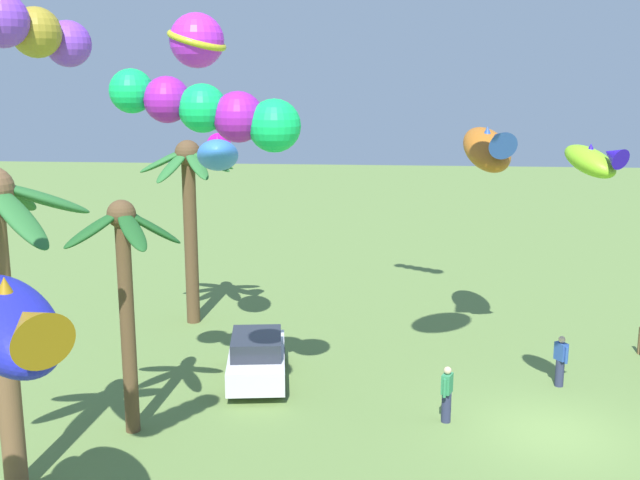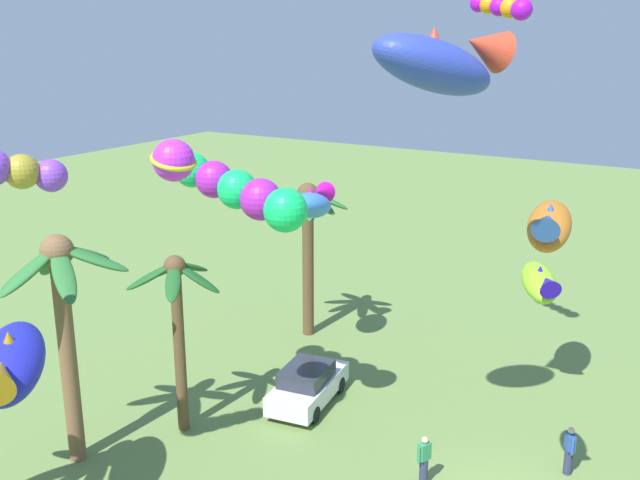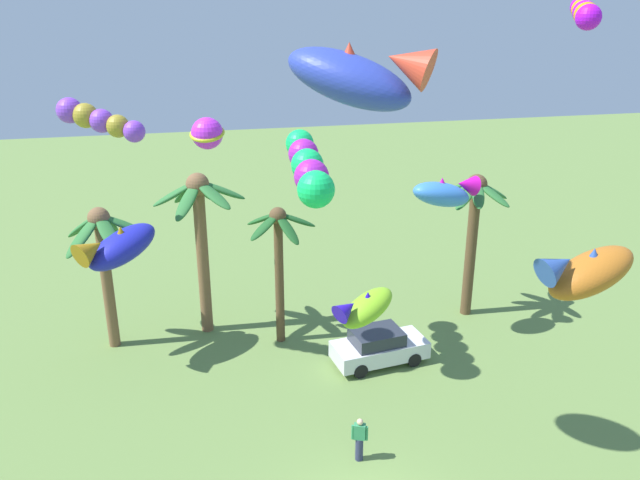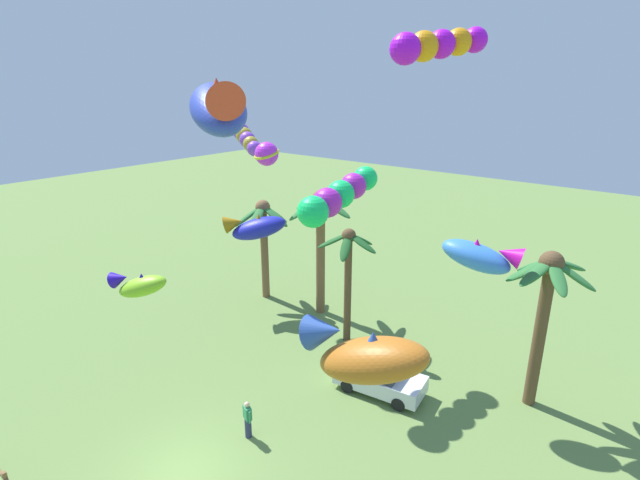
# 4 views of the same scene
# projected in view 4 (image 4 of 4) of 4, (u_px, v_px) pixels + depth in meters

# --- Properties ---
(ground_plane) EXTENTS (120.00, 120.00, 0.00)m
(ground_plane) POSITION_uv_depth(u_px,v_px,m) (183.00, 474.00, 16.67)
(ground_plane) COLOR olive
(palm_tree_0) EXTENTS (4.05, 3.63, 7.42)m
(palm_tree_0) POSITION_uv_depth(u_px,v_px,m) (321.00, 225.00, 26.71)
(palm_tree_0) COLOR brown
(palm_tree_0) RESTS_ON ground
(palm_tree_1) EXTENTS (3.06, 3.02, 6.22)m
(palm_tree_1) POSITION_uv_depth(u_px,v_px,m) (349.00, 260.00, 23.89)
(palm_tree_1) COLOR brown
(palm_tree_1) RESTS_ON ground
(palm_tree_2) EXTENTS (3.30, 3.55, 6.92)m
(palm_tree_2) POSITION_uv_depth(u_px,v_px,m) (546.00, 295.00, 18.80)
(palm_tree_2) COLOR brown
(palm_tree_2) RESTS_ON ground
(palm_tree_3) EXTENTS (3.69, 3.75, 6.35)m
(palm_tree_3) POSITION_uv_depth(u_px,v_px,m) (264.00, 227.00, 28.95)
(palm_tree_3) COLOR brown
(palm_tree_3) RESTS_ON ground
(parked_car_0) EXTENTS (4.10, 2.22, 1.51)m
(parked_car_0) POSITION_uv_depth(u_px,v_px,m) (379.00, 376.00, 20.90)
(parked_car_0) COLOR silver
(parked_car_0) RESTS_ON ground
(spectator_0) EXTENTS (0.52, 0.35, 1.59)m
(spectator_0) POSITION_uv_depth(u_px,v_px,m) (248.00, 419.00, 18.17)
(spectator_0) COLOR #2D3351
(spectator_0) RESTS_ON ground
(kite_ball_0) EXTENTS (1.51, 1.50, 1.10)m
(kite_ball_0) POSITION_uv_depth(u_px,v_px,m) (267.00, 154.00, 21.78)
(kite_ball_0) COLOR #CA2CEC
(kite_tube_1) EXTENTS (3.14, 2.04, 1.51)m
(kite_tube_1) POSITION_uv_depth(u_px,v_px,m) (247.00, 139.00, 25.66)
(kite_tube_1) COLOR #853EDE
(kite_tube_2) EXTENTS (1.49, 2.37, 0.88)m
(kite_tube_2) POSITION_uv_depth(u_px,v_px,m) (437.00, 45.00, 10.60)
(kite_tube_2) COLOR #B510F0
(kite_fish_3) EXTENTS (3.34, 1.88, 1.60)m
(kite_fish_3) POSITION_uv_depth(u_px,v_px,m) (480.00, 256.00, 18.40)
(kite_fish_3) COLOR #397FE5
(kite_fish_4) EXTENTS (4.21, 3.50, 2.24)m
(kite_fish_4) POSITION_uv_depth(u_px,v_px,m) (219.00, 106.00, 14.61)
(kite_fish_4) COLOR #2E41B8
(kite_fish_5) EXTENTS (3.64, 3.47, 1.89)m
(kite_fish_5) POSITION_uv_depth(u_px,v_px,m) (255.00, 227.00, 27.32)
(kite_fish_5) COLOR #1D22B4
(kite_tube_6) EXTENTS (1.36, 4.90, 2.08)m
(kite_tube_6) POSITION_uv_depth(u_px,v_px,m) (337.00, 196.00, 20.54)
(kite_tube_6) COLOR #14DC63
(kite_fish_7) EXTENTS (1.95, 1.53, 1.03)m
(kite_fish_7) POSITION_uv_depth(u_px,v_px,m) (139.00, 285.00, 14.31)
(kite_fish_7) COLOR #86CE24
(kite_fish_8) EXTENTS (3.56, 1.93, 1.96)m
(kite_fish_8) POSITION_uv_depth(u_px,v_px,m) (365.00, 355.00, 11.36)
(kite_fish_8) COLOR #BA661C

